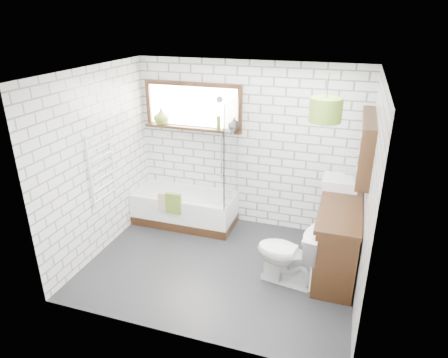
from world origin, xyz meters
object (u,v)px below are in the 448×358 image
(toilet, at_px, (288,254))
(pendant, at_px, (326,110))
(basin, at_px, (340,182))
(vanity, at_px, (338,235))
(bathtub, at_px, (185,208))

(toilet, bearing_deg, pendant, 155.09)
(basin, bearing_deg, vanity, -83.16)
(vanity, relative_size, basin, 3.47)
(basin, xyz_separation_m, toilet, (-0.50, -1.04, -0.58))
(toilet, bearing_deg, bathtub, -110.98)
(bathtub, height_order, toilet, toilet)
(toilet, bearing_deg, basin, 162.79)
(vanity, xyz_separation_m, toilet, (-0.56, -0.54, -0.06))
(toilet, distance_m, pendant, 1.77)
(bathtub, bearing_deg, pendant, -16.82)
(basin, distance_m, pendant, 1.32)
(bathtub, bearing_deg, basin, 1.00)
(bathtub, distance_m, toilet, 2.06)
(toilet, bearing_deg, vanity, 142.53)
(pendant, bearing_deg, vanity, 27.30)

